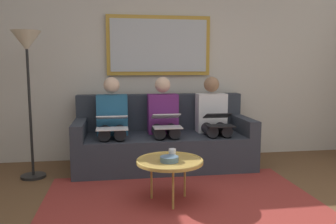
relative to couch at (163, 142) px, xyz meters
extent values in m
cube|color=beige|center=(0.00, -0.48, 0.99)|extent=(6.00, 0.12, 2.60)
cube|color=maroon|center=(0.00, 1.27, -0.31)|extent=(2.60, 1.80, 0.01)
cube|color=#2D333D|center=(0.00, 0.07, -0.10)|extent=(2.20, 0.90, 0.42)
cube|color=#2D333D|center=(0.00, -0.28, 0.35)|extent=(2.20, 0.20, 0.48)
cube|color=#2D333D|center=(-1.03, 0.07, 0.21)|extent=(0.14, 0.90, 0.20)
cube|color=#2D333D|center=(1.03, 0.07, 0.21)|extent=(0.14, 0.90, 0.20)
cube|color=#B7892D|center=(0.00, -0.39, 1.24)|extent=(1.40, 0.04, 0.80)
cube|color=#B2B7BC|center=(0.00, -0.37, 1.24)|extent=(1.30, 0.01, 0.70)
cylinder|color=tan|center=(0.11, 1.22, 0.08)|extent=(0.63, 0.63, 0.03)
torus|color=tan|center=(0.11, 1.22, 0.09)|extent=(0.63, 0.63, 0.02)
cylinder|color=#B28E42|center=(0.11, 1.41, -0.12)|extent=(0.02, 0.02, 0.38)
cylinder|color=#B28E42|center=(-0.06, 1.12, -0.12)|extent=(0.02, 0.02, 0.38)
cylinder|color=#B28E42|center=(0.27, 1.12, -0.12)|extent=(0.02, 0.02, 0.38)
cylinder|color=silver|center=(0.07, 1.15, 0.14)|extent=(0.07, 0.07, 0.09)
cylinder|color=slate|center=(0.12, 1.27, 0.12)|extent=(0.17, 0.17, 0.05)
cube|color=silver|center=(-0.64, -0.03, 0.36)|extent=(0.38, 0.22, 0.50)
sphere|color=#997051|center=(-0.64, -0.03, 0.73)|extent=(0.20, 0.20, 0.20)
cylinder|color=#232328|center=(-0.73, 0.18, 0.18)|extent=(0.14, 0.42, 0.14)
cylinder|color=#232328|center=(-0.55, 0.18, 0.18)|extent=(0.14, 0.42, 0.14)
cylinder|color=#232328|center=(-0.73, 0.39, -0.10)|extent=(0.11, 0.11, 0.42)
cylinder|color=#232328|center=(-0.55, 0.39, -0.10)|extent=(0.11, 0.11, 0.42)
cube|color=black|center=(-0.64, 0.39, 0.25)|extent=(0.32, 0.21, 0.01)
cube|color=black|center=(-0.64, 0.25, 0.36)|extent=(0.32, 0.20, 0.08)
cube|color=#A5C6EA|center=(-0.64, 0.25, 0.36)|extent=(0.29, 0.17, 0.07)
cube|color=#66236B|center=(0.00, -0.03, 0.36)|extent=(0.38, 0.22, 0.50)
sphere|color=beige|center=(0.00, -0.03, 0.73)|extent=(0.20, 0.20, 0.20)
cylinder|color=#232328|center=(-0.09, 0.18, 0.18)|extent=(0.14, 0.42, 0.14)
cylinder|color=#232328|center=(0.09, 0.18, 0.18)|extent=(0.14, 0.42, 0.14)
cylinder|color=#232328|center=(-0.09, 0.39, -0.10)|extent=(0.11, 0.11, 0.42)
cylinder|color=#232328|center=(0.09, 0.39, -0.10)|extent=(0.11, 0.11, 0.42)
cube|color=silver|center=(0.00, 0.39, 0.25)|extent=(0.33, 0.22, 0.01)
cube|color=silver|center=(0.00, 0.24, 0.37)|extent=(0.33, 0.21, 0.08)
cube|color=#A5C6EA|center=(0.00, 0.24, 0.37)|extent=(0.30, 0.19, 0.07)
cube|color=#235B84|center=(0.64, -0.03, 0.36)|extent=(0.38, 0.22, 0.50)
sphere|color=beige|center=(0.64, -0.03, 0.73)|extent=(0.20, 0.20, 0.20)
cylinder|color=#232328|center=(0.55, 0.18, 0.18)|extent=(0.14, 0.42, 0.14)
cylinder|color=#232328|center=(0.73, 0.18, 0.18)|extent=(0.14, 0.42, 0.14)
cylinder|color=#232328|center=(0.55, 0.39, -0.10)|extent=(0.11, 0.11, 0.42)
cylinder|color=#232328|center=(0.73, 0.39, -0.10)|extent=(0.11, 0.11, 0.42)
cube|color=white|center=(0.64, 0.39, 0.25)|extent=(0.36, 0.22, 0.01)
cube|color=white|center=(0.64, 0.25, 0.37)|extent=(0.36, 0.22, 0.07)
cube|color=#A5C6EA|center=(0.64, 0.25, 0.37)|extent=(0.32, 0.19, 0.05)
cylinder|color=black|center=(1.55, 0.27, -0.30)|extent=(0.28, 0.28, 0.03)
cylinder|color=black|center=(1.55, 0.27, 0.44)|extent=(0.03, 0.03, 1.50)
cone|color=beige|center=(1.55, 0.27, 1.24)|extent=(0.32, 0.32, 0.22)
camera|label=1|loc=(0.60, 4.32, 0.96)|focal=37.02mm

